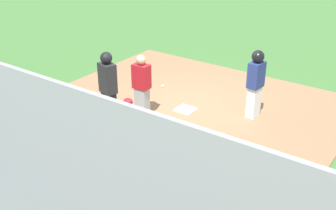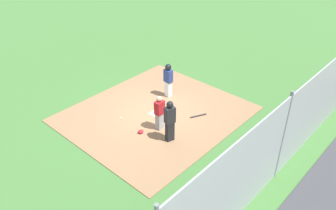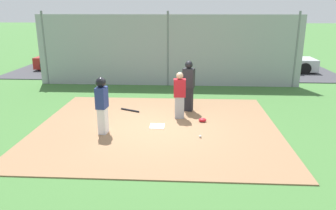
% 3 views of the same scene
% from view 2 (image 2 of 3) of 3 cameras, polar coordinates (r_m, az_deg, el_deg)
% --- Properties ---
extents(ground_plane, '(140.00, 140.00, 0.00)m').
position_cam_2_polar(ground_plane, '(15.04, -2.02, -1.52)').
color(ground_plane, '#3D6B33').
extents(dirt_infield, '(7.20, 6.40, 0.03)m').
position_cam_2_polar(dirt_infield, '(15.03, -2.02, -1.47)').
color(dirt_infield, '#896647').
rests_on(dirt_infield, ground_plane).
extents(home_plate, '(0.44, 0.44, 0.02)m').
position_cam_2_polar(home_plate, '(15.01, -2.02, -1.39)').
color(home_plate, white).
rests_on(home_plate, dirt_infield).
extents(catcher, '(0.39, 0.27, 1.51)m').
position_cam_2_polar(catcher, '(13.70, -1.40, -1.21)').
color(catcher, '#9E9EA3').
rests_on(catcher, dirt_infield).
extents(umpire, '(0.44, 0.36, 1.75)m').
position_cam_2_polar(umpire, '(13.00, 0.30, -2.52)').
color(umpire, black).
rests_on(umpire, dirt_infield).
extents(runner, '(0.30, 0.41, 1.63)m').
position_cam_2_polar(runner, '(15.83, 0.03, 4.43)').
color(runner, silver).
rests_on(runner, dirt_infield).
extents(baseball_bat, '(0.70, 0.38, 0.06)m').
position_cam_2_polar(baseball_bat, '(14.88, 5.01, -1.76)').
color(baseball_bat, black).
rests_on(baseball_bat, dirt_infield).
extents(catcher_mask, '(0.24, 0.20, 0.12)m').
position_cam_2_polar(catcher_mask, '(13.90, -4.51, -4.38)').
color(catcher_mask, '#B21923').
rests_on(catcher_mask, dirt_infield).
extents(baseball, '(0.07, 0.07, 0.07)m').
position_cam_2_polar(baseball, '(14.80, -7.74, -2.14)').
color(baseball, white).
rests_on(baseball, dirt_infield).
extents(backstop_fence, '(12.00, 0.10, 3.35)m').
position_cam_2_polar(backstop_fence, '(11.61, 18.24, -5.30)').
color(backstop_fence, '#93999E').
rests_on(backstop_fence, ground_plane).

